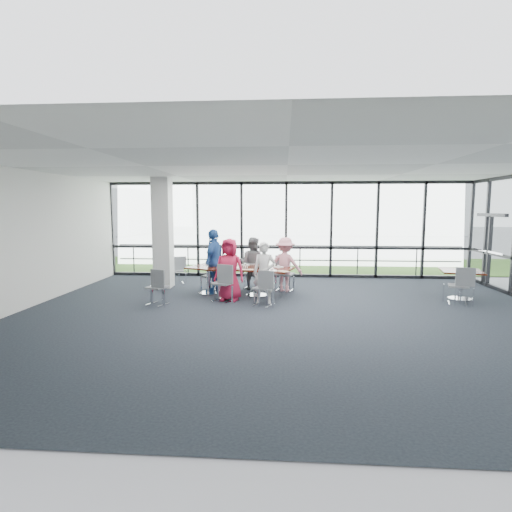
# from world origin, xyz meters

# --- Properties ---
(floor) EXTENTS (12.00, 10.00, 0.02)m
(floor) POSITION_xyz_m (0.00, 0.00, -0.01)
(floor) COLOR black
(floor) RESTS_ON ground
(ceiling) EXTENTS (12.00, 10.00, 0.04)m
(ceiling) POSITION_xyz_m (0.00, 0.00, 3.20)
(ceiling) COLOR white
(ceiling) RESTS_ON ground
(wall_left) EXTENTS (0.10, 10.00, 3.20)m
(wall_left) POSITION_xyz_m (-6.00, 0.00, 1.60)
(wall_left) COLOR silver
(wall_left) RESTS_ON ground
(wall_front) EXTENTS (12.00, 0.10, 3.20)m
(wall_front) POSITION_xyz_m (0.00, -5.00, 1.60)
(wall_front) COLOR silver
(wall_front) RESTS_ON ground
(curtain_wall_back) EXTENTS (12.00, 0.10, 3.20)m
(curtain_wall_back) POSITION_xyz_m (0.00, 5.00, 1.60)
(curtain_wall_back) COLOR white
(curtain_wall_back) RESTS_ON ground
(exit_door) EXTENTS (0.12, 1.60, 2.10)m
(exit_door) POSITION_xyz_m (6.00, 3.75, 1.05)
(exit_door) COLOR black
(exit_door) RESTS_ON ground
(structural_column) EXTENTS (0.50, 0.50, 3.20)m
(structural_column) POSITION_xyz_m (-3.60, 3.00, 1.60)
(structural_column) COLOR silver
(structural_column) RESTS_ON ground
(apron) EXTENTS (80.00, 70.00, 0.02)m
(apron) POSITION_xyz_m (0.00, 10.00, -0.02)
(apron) COLOR gray
(apron) RESTS_ON ground
(grass_strip) EXTENTS (80.00, 5.00, 0.01)m
(grass_strip) POSITION_xyz_m (0.00, 8.00, 0.01)
(grass_strip) COLOR #375F21
(grass_strip) RESTS_ON ground
(hangar_main) EXTENTS (24.00, 10.00, 6.00)m
(hangar_main) POSITION_xyz_m (4.00, 32.00, 3.00)
(hangar_main) COLOR silver
(hangar_main) RESTS_ON ground
(hangar_aux) EXTENTS (10.00, 6.00, 4.00)m
(hangar_aux) POSITION_xyz_m (-18.00, 28.00, 2.00)
(hangar_aux) COLOR silver
(hangar_aux) RESTS_ON ground
(guard_rail) EXTENTS (12.00, 0.06, 0.06)m
(guard_rail) POSITION_xyz_m (0.00, 5.60, 0.50)
(guard_rail) COLOR #2D2D33
(guard_rail) RESTS_ON ground
(main_table) EXTENTS (2.03, 1.48, 0.75)m
(main_table) POSITION_xyz_m (-0.77, 1.97, 0.62)
(main_table) COLOR black
(main_table) RESTS_ON ground
(side_table_left) EXTENTS (1.23, 1.23, 0.75)m
(side_table_left) POSITION_xyz_m (-2.10, 2.16, 0.65)
(side_table_left) COLOR black
(side_table_left) RESTS_ON ground
(side_table_right) EXTENTS (1.13, 1.13, 0.75)m
(side_table_right) POSITION_xyz_m (4.43, 1.91, 0.65)
(side_table_right) COLOR black
(side_table_right) RESTS_ON ground
(diner_near_left) EXTENTS (0.84, 0.62, 1.57)m
(diner_near_left) POSITION_xyz_m (-1.42, 1.39, 0.79)
(diner_near_left) COLOR #B91A3E
(diner_near_left) RESTS_ON ground
(diner_near_right) EXTENTS (0.57, 0.43, 1.50)m
(diner_near_right) POSITION_xyz_m (-0.54, 1.16, 0.75)
(diner_near_right) COLOR silver
(diner_near_right) RESTS_ON ground
(diner_far_left) EXTENTS (0.83, 0.65, 1.50)m
(diner_far_left) POSITION_xyz_m (-0.96, 2.79, 0.75)
(diner_far_left) COLOR slate
(diner_far_left) RESTS_ON ground
(diner_far_right) EXTENTS (1.09, 0.79, 1.51)m
(diner_far_right) POSITION_xyz_m (-0.03, 2.61, 0.76)
(diner_far_right) COLOR pink
(diner_far_right) RESTS_ON ground
(diner_end) EXTENTS (0.77, 1.12, 1.75)m
(diner_end) POSITION_xyz_m (-1.97, 2.29, 0.88)
(diner_end) COLOR #2856A0
(diner_end) RESTS_ON ground
(chair_main_nl) EXTENTS (0.60, 0.60, 0.93)m
(chair_main_nl) POSITION_xyz_m (-1.57, 1.26, 0.46)
(chair_main_nl) COLOR slate
(chair_main_nl) RESTS_ON ground
(chair_main_nr) EXTENTS (0.54, 0.54, 0.85)m
(chair_main_nr) POSITION_xyz_m (-0.55, 0.89, 0.42)
(chair_main_nr) COLOR slate
(chair_main_nr) RESTS_ON ground
(chair_main_fl) EXTENTS (0.54, 0.54, 0.86)m
(chair_main_fl) POSITION_xyz_m (-0.97, 2.94, 0.43)
(chair_main_fl) COLOR slate
(chair_main_fl) RESTS_ON ground
(chair_main_fr) EXTENTS (0.57, 0.57, 0.95)m
(chair_main_fr) POSITION_xyz_m (-0.03, 2.68, 0.47)
(chair_main_fr) COLOR slate
(chair_main_fr) RESTS_ON ground
(chair_main_end) EXTENTS (0.54, 0.54, 0.89)m
(chair_main_end) POSITION_xyz_m (-2.07, 2.39, 0.44)
(chair_main_end) COLOR slate
(chair_main_end) RESTS_ON ground
(chair_spare_la) EXTENTS (0.55, 0.55, 0.86)m
(chair_spare_la) POSITION_xyz_m (-3.09, 0.79, 0.43)
(chair_spare_la) COLOR slate
(chair_spare_la) RESTS_ON ground
(chair_spare_lb) EXTENTS (0.51, 0.51, 0.80)m
(chair_spare_lb) POSITION_xyz_m (-3.36, 3.53, 0.40)
(chair_spare_lb) COLOR slate
(chair_spare_lb) RESTS_ON ground
(chair_spare_r) EXTENTS (0.56, 0.56, 0.90)m
(chair_spare_r) POSITION_xyz_m (4.15, 1.37, 0.45)
(chair_spare_r) COLOR slate
(chair_spare_r) RESTS_ON ground
(plate_nl) EXTENTS (0.25, 0.25, 0.01)m
(plate_nl) POSITION_xyz_m (-1.32, 1.82, 0.76)
(plate_nl) COLOR white
(plate_nl) RESTS_ON main_table
(plate_nr) EXTENTS (0.28, 0.28, 0.01)m
(plate_nr) POSITION_xyz_m (-0.37, 1.50, 0.76)
(plate_nr) COLOR white
(plate_nr) RESTS_ON main_table
(plate_fl) EXTENTS (0.24, 0.24, 0.01)m
(plate_fl) POSITION_xyz_m (-1.12, 2.46, 0.76)
(plate_fl) COLOR white
(plate_fl) RESTS_ON main_table
(plate_fr) EXTENTS (0.27, 0.27, 0.01)m
(plate_fr) POSITION_xyz_m (-0.20, 2.11, 0.76)
(plate_fr) COLOR white
(plate_fr) RESTS_ON main_table
(plate_end) EXTENTS (0.28, 0.28, 0.01)m
(plate_end) POSITION_xyz_m (-1.50, 2.15, 0.76)
(plate_end) COLOR white
(plate_end) RESTS_ON main_table
(tumbler_a) EXTENTS (0.07, 0.07, 0.15)m
(tumbler_a) POSITION_xyz_m (-1.09, 1.88, 0.82)
(tumbler_a) COLOR white
(tumbler_a) RESTS_ON main_table
(tumbler_b) EXTENTS (0.07, 0.07, 0.14)m
(tumbler_b) POSITION_xyz_m (-0.53, 1.76, 0.82)
(tumbler_b) COLOR white
(tumbler_b) RESTS_ON main_table
(tumbler_c) EXTENTS (0.07, 0.07, 0.15)m
(tumbler_c) POSITION_xyz_m (-0.67, 2.15, 0.82)
(tumbler_c) COLOR white
(tumbler_c) RESTS_ON main_table
(tumbler_d) EXTENTS (0.07, 0.07, 0.14)m
(tumbler_d) POSITION_xyz_m (-1.37, 2.04, 0.82)
(tumbler_d) COLOR white
(tumbler_d) RESTS_ON main_table
(menu_a) EXTENTS (0.33, 0.25, 0.00)m
(menu_a) POSITION_xyz_m (-0.99, 1.65, 0.75)
(menu_a) COLOR beige
(menu_a) RESTS_ON main_table
(menu_b) EXTENTS (0.38, 0.39, 0.00)m
(menu_b) POSITION_xyz_m (-0.08, 1.43, 0.75)
(menu_b) COLOR beige
(menu_b) RESTS_ON main_table
(menu_c) EXTENTS (0.32, 0.25, 0.00)m
(menu_c) POSITION_xyz_m (-0.57, 2.34, 0.75)
(menu_c) COLOR beige
(menu_c) RESTS_ON main_table
(condiment_caddy) EXTENTS (0.10, 0.07, 0.04)m
(condiment_caddy) POSITION_xyz_m (-0.73, 1.97, 0.77)
(condiment_caddy) COLOR black
(condiment_caddy) RESTS_ON main_table
(ketchup_bottle) EXTENTS (0.06, 0.06, 0.18)m
(ketchup_bottle) POSITION_xyz_m (-0.76, 2.05, 0.84)
(ketchup_bottle) COLOR maroon
(ketchup_bottle) RESTS_ON main_table
(green_bottle) EXTENTS (0.05, 0.05, 0.20)m
(green_bottle) POSITION_xyz_m (-0.64, 2.03, 0.85)
(green_bottle) COLOR #20692B
(green_bottle) RESTS_ON main_table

